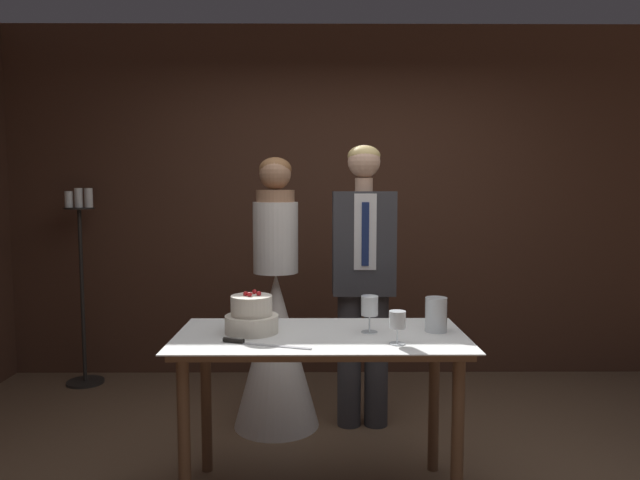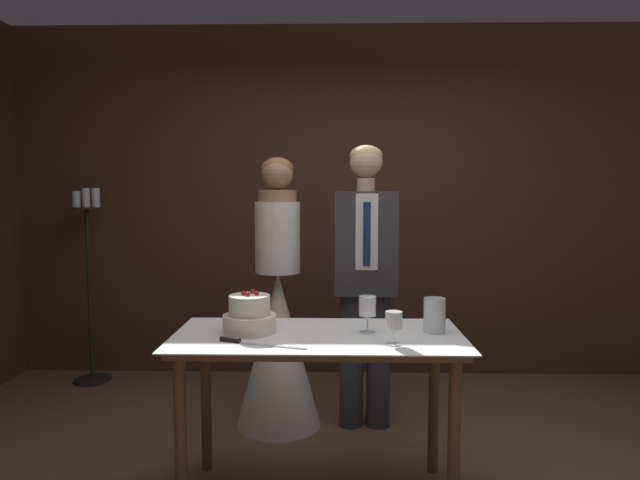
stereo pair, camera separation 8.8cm
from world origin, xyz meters
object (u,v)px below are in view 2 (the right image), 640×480
Objects in this scene: cake_knife at (246,342)px; hurricane_candle at (434,316)px; groom at (365,273)px; wine_glass_middle at (367,307)px; tiered_cake at (250,316)px; candle_stand at (89,283)px; cake_table at (318,356)px; wine_glass_near at (394,322)px; bride at (278,329)px.

cake_knife is 2.43× the size of hurricane_candle.
hurricane_candle is 0.09× the size of groom.
wine_glass_middle is 1.07× the size of hurricane_candle.
candle_stand reaches higher than tiered_cake.
wine_glass_middle reaches higher than hurricane_candle.
candle_stand is at bearing 137.87° from cake_table.
cake_knife is 2.35m from candle_stand.
cake_knife is at bearing -159.58° from wine_glass_middle.
hurricane_candle reaches higher than cake_table.
wine_glass_near is at bearing -133.94° from hurricane_candle.
bride is 1.74m from candle_stand.
wine_glass_near is 2.83m from candle_stand.
candle_stand reaches higher than hurricane_candle.
cake_table is 3.40× the size of cake_knife.
hurricane_candle is at bearing -33.75° from candle_stand.
cake_knife is (-0.32, -0.17, 0.11)m from cake_table.
groom reaches higher than wine_glass_middle.
wine_glass_middle is (0.56, 0.21, 0.12)m from cake_knife.
wine_glass_near reaches higher than cake_table.
tiered_cake is at bearing -47.31° from candle_stand.
cake_table is 0.89m from bride.
wine_glass_middle is 2.61m from candle_stand.
candle_stand is (-2.09, 0.80, -0.20)m from groom.
cake_knife is 1.04m from bride.
wine_glass_middle is 1.01m from bride.
hurricane_candle is 1.18m from bride.
hurricane_candle is 0.11× the size of candle_stand.
tiered_cake is 0.90m from hurricane_candle.
candle_stand reaches higher than wine_glass_near.
wine_glass_near is 0.84× the size of wine_glass_middle.
wine_glass_middle is (0.57, -0.00, 0.05)m from tiered_cake.
wine_glass_middle reaches higher than wine_glass_near.
tiered_cake is at bearing 111.26° from cake_knife.
tiered_cake reaches higher than cake_knife.
hurricane_candle is at bearing 32.05° from cake_knife.
wine_glass_near is (0.66, -0.01, 0.10)m from cake_knife.
wine_glass_middle is 0.11× the size of bride.
cake_knife is 1.19m from groom.
groom is at bearing 87.48° from wine_glass_middle.
hurricane_candle is at bearing 5.24° from cake_table.
tiered_cake reaches higher than hurricane_candle.
cake_knife is 0.24× the size of bride.
tiered_cake is 0.63× the size of cake_knife.
tiered_cake reaches higher than wine_glass_middle.
groom reaches higher than cake_table.
wine_glass_middle is 0.33m from hurricane_candle.
bride reaches higher than wine_glass_middle.
groom reaches higher than hurricane_candle.
groom reaches higher than cake_knife.
tiered_cake is 0.22m from cake_knife.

